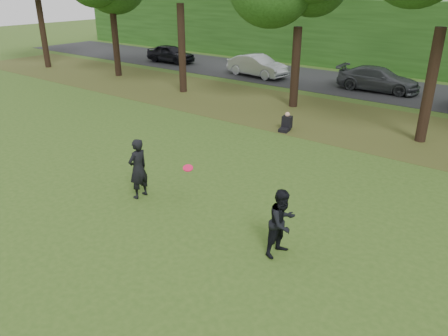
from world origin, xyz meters
name	(u,v)px	position (x,y,z in m)	size (l,w,h in m)	color
ground	(135,232)	(0.00, 0.00, 0.00)	(120.00, 120.00, 0.00)	#314D18
leaf_litter	(338,120)	(0.00, 13.00, 0.01)	(60.00, 7.00, 0.01)	#473A19
street	(392,90)	(0.00, 21.00, 0.01)	(70.00, 7.00, 0.02)	black
far_hedge	(426,39)	(0.00, 27.00, 2.50)	(70.00, 3.00, 5.00)	#1D4313
player_left	(138,169)	(-1.48, 1.53, 0.95)	(0.70, 0.46, 1.91)	black
player_right	(282,223)	(3.60, 1.55, 0.87)	(0.84, 0.66, 1.74)	black
parked_cars	(365,80)	(-1.27, 19.58, 0.72)	(38.39, 3.73, 1.49)	black
frisbee	(188,168)	(0.85, 1.25, 1.68)	(0.36, 0.35, 0.14)	#DC1243
seated_person	(286,124)	(-1.22, 10.10, 0.31)	(0.53, 0.79, 0.83)	black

